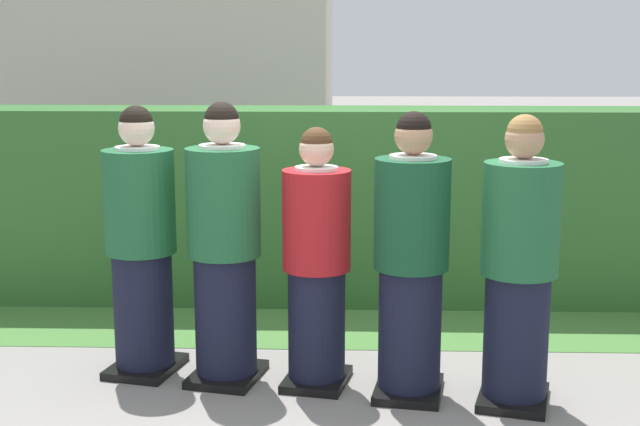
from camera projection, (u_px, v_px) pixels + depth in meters
ground_plane at (320, 385)px, 5.25m from camera, size 60.00×60.00×0.00m
student_front_row_0 at (141, 248)px, 5.34m from camera, size 0.48×0.55×1.65m
student_front_row_1 at (224, 250)px, 5.20m from camera, size 0.48×0.57×1.68m
student_in_red_blazer at (317, 265)px, 5.14m from camera, size 0.44×0.50×1.54m
student_front_row_3 at (411, 263)px, 4.98m from camera, size 0.45×0.55×1.65m
student_front_row_4 at (519, 269)px, 4.86m from camera, size 0.49×0.56×1.64m
hedge at (328, 205)px, 6.93m from camera, size 7.62×0.70×1.52m
lawn_strip at (325, 328)px, 6.29m from camera, size 7.62×0.90×0.01m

